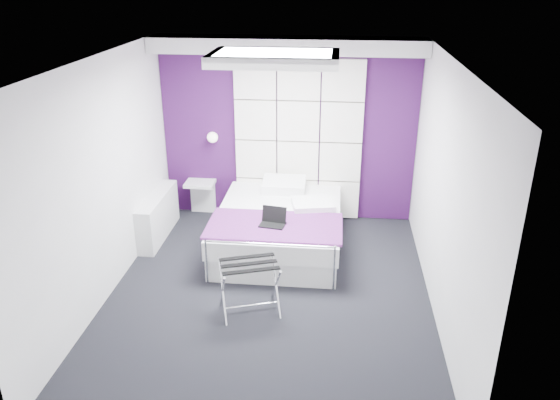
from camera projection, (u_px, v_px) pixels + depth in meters
name	position (u px, v px, depth m)	size (l,w,h in m)	color
floor	(269.00, 294.00, 6.19)	(4.40, 4.40, 0.00)	black
ceiling	(267.00, 61.00, 5.17)	(4.40, 4.40, 0.00)	white
wall_back	(288.00, 130.00, 7.69)	(3.60, 3.60, 0.00)	silver
wall_left	(102.00, 182.00, 5.86)	(4.40, 4.40, 0.00)	silver
wall_right	(445.00, 195.00, 5.50)	(4.40, 4.40, 0.00)	silver
accent_wall	(288.00, 131.00, 7.68)	(3.58, 0.02, 2.58)	#350E40
soffit	(287.00, 45.00, 6.99)	(3.58, 0.50, 0.20)	silver
headboard	(298.00, 141.00, 7.67)	(1.80, 0.08, 2.30)	white
skylight	(275.00, 57.00, 5.74)	(1.36, 0.86, 0.12)	white
wall_lamp	(213.00, 136.00, 7.70)	(0.15, 0.15, 0.15)	white
radiator	(158.00, 216.00, 7.43)	(0.22, 1.20, 0.60)	silver
bed	(279.00, 227.00, 7.13)	(1.63, 1.97, 0.69)	silver
nightstand	(200.00, 184.00, 7.96)	(0.42, 0.33, 0.05)	silver
luggage_rack	(250.00, 287.00, 5.79)	(0.59, 0.44, 0.58)	silver
laptop	(273.00, 220.00, 6.59)	(0.30, 0.21, 0.22)	black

